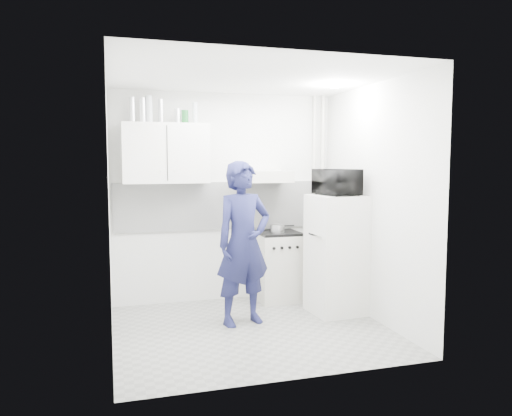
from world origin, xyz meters
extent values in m
plane|color=gray|center=(0.00, 0.00, 0.00)|extent=(2.80, 2.80, 0.00)
plane|color=white|center=(0.00, 0.00, 2.60)|extent=(2.80, 2.80, 0.00)
plane|color=silver|center=(0.00, 1.25, 1.30)|extent=(2.80, 0.00, 2.80)
plane|color=silver|center=(-1.40, 0.00, 1.30)|extent=(0.00, 2.60, 2.60)
plane|color=silver|center=(1.40, 0.00, 1.30)|extent=(0.00, 2.60, 2.60)
imported|color=#181B42|center=(-0.03, 0.24, 0.88)|extent=(0.73, 0.57, 1.76)
cube|color=beige|center=(0.63, 1.00, 0.42)|extent=(0.53, 0.53, 0.84)
cube|color=white|center=(1.10, 0.31, 0.69)|extent=(0.61, 0.61, 1.37)
cube|color=black|center=(0.63, 1.00, 0.86)|extent=(0.51, 0.51, 0.03)
cylinder|color=silver|center=(0.61, 0.97, 0.92)|extent=(0.17, 0.17, 0.09)
imported|color=black|center=(1.10, 0.31, 1.52)|extent=(0.58, 0.43, 0.30)
cylinder|color=silver|center=(-1.12, 1.07, 2.34)|extent=(0.07, 0.07, 0.29)
cylinder|color=silver|center=(-1.00, 1.07, 2.34)|extent=(0.07, 0.07, 0.29)
cylinder|color=#B2B7BC|center=(-0.93, 1.07, 2.36)|extent=(0.08, 0.08, 0.31)
cylinder|color=silver|center=(-0.80, 1.07, 2.34)|extent=(0.06, 0.06, 0.28)
cylinder|color=silver|center=(-0.60, 1.07, 2.29)|extent=(0.07, 0.07, 0.17)
cylinder|color=#144C1E|center=(-0.52, 1.07, 2.28)|extent=(0.08, 0.08, 0.16)
cylinder|color=#B2B7BC|center=(-0.39, 1.07, 2.33)|extent=(0.06, 0.06, 0.25)
cube|color=white|center=(-0.75, 1.07, 1.85)|extent=(1.00, 0.35, 0.70)
cube|color=beige|center=(0.45, 1.00, 1.57)|extent=(0.60, 0.50, 0.14)
cube|color=white|center=(0.00, 1.24, 1.20)|extent=(2.74, 0.03, 0.60)
cylinder|color=beige|center=(1.30, 1.17, 1.30)|extent=(0.05, 0.05, 2.60)
cylinder|color=beige|center=(1.18, 1.17, 1.30)|extent=(0.04, 0.04, 2.60)
cylinder|color=white|center=(1.00, 0.20, 2.57)|extent=(0.10, 0.10, 0.02)
camera|label=1|loc=(-1.39, -4.88, 1.75)|focal=35.00mm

